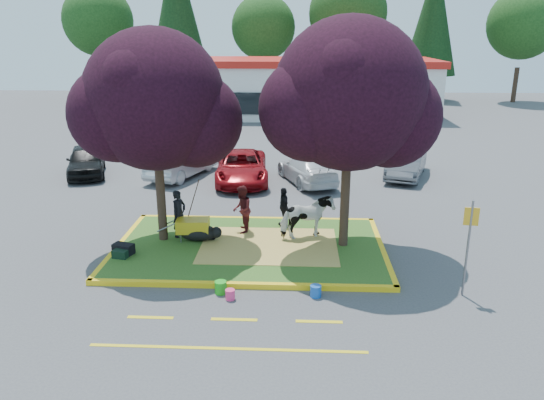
{
  "coord_description": "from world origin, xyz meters",
  "views": [
    {
      "loc": [
        1.42,
        -15.18,
        6.49
      ],
      "look_at": [
        0.67,
        0.5,
        1.47
      ],
      "focal_mm": 35.0,
      "sensor_mm": 36.0,
      "label": 1
    }
  ],
  "objects_px": {
    "handler": "(179,214)",
    "bucket_green": "(221,287)",
    "car_silver": "(182,162)",
    "wheelbarrow": "(193,226)",
    "calf": "(198,233)",
    "cow": "(307,218)",
    "bucket_pink": "(230,295)",
    "bucket_blue": "(316,291)",
    "sign_post": "(469,238)",
    "car_black": "(86,160)"
  },
  "relations": [
    {
      "from": "wheelbarrow",
      "to": "car_silver",
      "type": "xyz_separation_m",
      "value": [
        -2.09,
        8.19,
        0.09
      ]
    },
    {
      "from": "car_silver",
      "to": "cow",
      "type": "bearing_deg",
      "value": 145.16
    },
    {
      "from": "bucket_green",
      "to": "handler",
      "type": "bearing_deg",
      "value": 117.1
    },
    {
      "from": "cow",
      "to": "sign_post",
      "type": "distance_m",
      "value": 5.25
    },
    {
      "from": "sign_post",
      "to": "bucket_pink",
      "type": "bearing_deg",
      "value": -166.67
    },
    {
      "from": "bucket_blue",
      "to": "car_black",
      "type": "height_order",
      "value": "car_black"
    },
    {
      "from": "handler",
      "to": "bucket_green",
      "type": "bearing_deg",
      "value": -122.86
    },
    {
      "from": "cow",
      "to": "car_black",
      "type": "height_order",
      "value": "cow"
    },
    {
      "from": "wheelbarrow",
      "to": "sign_post",
      "type": "distance_m",
      "value": 8.19
    },
    {
      "from": "car_black",
      "to": "bucket_green",
      "type": "bearing_deg",
      "value": -74.12
    },
    {
      "from": "bucket_blue",
      "to": "car_silver",
      "type": "height_order",
      "value": "car_silver"
    },
    {
      "from": "calf",
      "to": "sign_post",
      "type": "relative_size",
      "value": 0.47
    },
    {
      "from": "bucket_pink",
      "to": "handler",
      "type": "bearing_deg",
      "value": 118.52
    },
    {
      "from": "car_silver",
      "to": "calf",
      "type": "bearing_deg",
      "value": 124.69
    },
    {
      "from": "calf",
      "to": "bucket_blue",
      "type": "distance_m",
      "value": 4.9
    },
    {
      "from": "cow",
      "to": "bucket_green",
      "type": "distance_m",
      "value": 4.28
    },
    {
      "from": "bucket_green",
      "to": "car_black",
      "type": "distance_m",
      "value": 14.02
    },
    {
      "from": "bucket_green",
      "to": "bucket_blue",
      "type": "xyz_separation_m",
      "value": [
        2.45,
        -0.06,
        -0.01
      ]
    },
    {
      "from": "bucket_green",
      "to": "car_silver",
      "type": "distance_m",
      "value": 11.95
    },
    {
      "from": "calf",
      "to": "bucket_green",
      "type": "height_order",
      "value": "calf"
    },
    {
      "from": "bucket_pink",
      "to": "bucket_blue",
      "type": "bearing_deg",
      "value": 6.6
    },
    {
      "from": "wheelbarrow",
      "to": "car_black",
      "type": "distance_m",
      "value": 10.62
    },
    {
      "from": "bucket_pink",
      "to": "car_black",
      "type": "distance_m",
      "value": 14.44
    },
    {
      "from": "calf",
      "to": "bucket_pink",
      "type": "height_order",
      "value": "calf"
    },
    {
      "from": "handler",
      "to": "calf",
      "type": "bearing_deg",
      "value": -86.61
    },
    {
      "from": "calf",
      "to": "car_silver",
      "type": "relative_size",
      "value": 0.28
    },
    {
      "from": "bucket_pink",
      "to": "bucket_blue",
      "type": "height_order",
      "value": "bucket_blue"
    },
    {
      "from": "calf",
      "to": "bucket_blue",
      "type": "height_order",
      "value": "calf"
    },
    {
      "from": "cow",
      "to": "bucket_green",
      "type": "relative_size",
      "value": 5.0
    },
    {
      "from": "handler",
      "to": "sign_post",
      "type": "height_order",
      "value": "sign_post"
    },
    {
      "from": "wheelbarrow",
      "to": "car_silver",
      "type": "height_order",
      "value": "car_silver"
    },
    {
      "from": "handler",
      "to": "sign_post",
      "type": "xyz_separation_m",
      "value": [
        8.05,
        -3.37,
        0.67
      ]
    },
    {
      "from": "handler",
      "to": "wheelbarrow",
      "type": "xyz_separation_m",
      "value": [
        0.51,
        -0.32,
        -0.29
      ]
    },
    {
      "from": "wheelbarrow",
      "to": "car_black",
      "type": "bearing_deg",
      "value": 125.28
    },
    {
      "from": "calf",
      "to": "handler",
      "type": "xyz_separation_m",
      "value": [
        -0.66,
        0.33,
        0.51
      ]
    },
    {
      "from": "wheelbarrow",
      "to": "cow",
      "type": "bearing_deg",
      "value": 1.54
    },
    {
      "from": "cow",
      "to": "handler",
      "type": "distance_m",
      "value": 4.09
    },
    {
      "from": "bucket_blue",
      "to": "car_silver",
      "type": "xyz_separation_m",
      "value": [
        -5.86,
        11.5,
        0.56
      ]
    },
    {
      "from": "bucket_blue",
      "to": "car_black",
      "type": "relative_size",
      "value": 0.08
    },
    {
      "from": "wheelbarrow",
      "to": "car_silver",
      "type": "distance_m",
      "value": 8.46
    },
    {
      "from": "bucket_blue",
      "to": "cow",
      "type": "bearing_deg",
      "value": 92.93
    },
    {
      "from": "bucket_pink",
      "to": "car_silver",
      "type": "bearing_deg",
      "value": 107.45
    },
    {
      "from": "calf",
      "to": "sign_post",
      "type": "xyz_separation_m",
      "value": [
        7.39,
        -3.04,
        1.17
      ]
    },
    {
      "from": "calf",
      "to": "car_silver",
      "type": "height_order",
      "value": "car_silver"
    },
    {
      "from": "bucket_green",
      "to": "sign_post",
      "type": "bearing_deg",
      "value": 1.81
    },
    {
      "from": "cow",
      "to": "car_black",
      "type": "xyz_separation_m",
      "value": [
        -10.24,
        7.95,
        -0.16
      ]
    },
    {
      "from": "bucket_green",
      "to": "bucket_pink",
      "type": "bearing_deg",
      "value": -47.87
    },
    {
      "from": "bucket_green",
      "to": "car_silver",
      "type": "xyz_separation_m",
      "value": [
        -3.41,
        11.44,
        0.55
      ]
    },
    {
      "from": "handler",
      "to": "car_silver",
      "type": "relative_size",
      "value": 0.35
    },
    {
      "from": "wheelbarrow",
      "to": "car_silver",
      "type": "relative_size",
      "value": 0.43
    }
  ]
}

